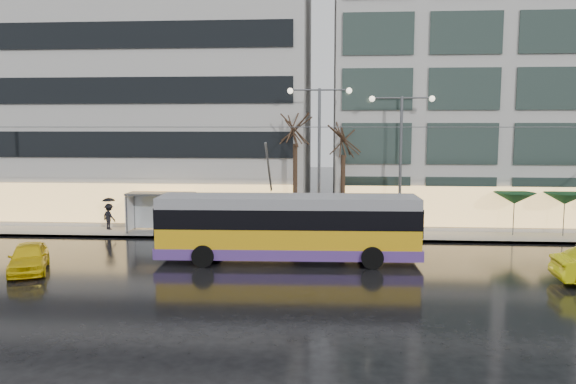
# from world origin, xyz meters

# --- Properties ---
(ground) EXTENTS (140.00, 140.00, 0.00)m
(ground) POSITION_xyz_m (0.00, 0.00, 0.00)
(ground) COLOR black
(ground) RESTS_ON ground
(sidewalk) EXTENTS (80.00, 10.00, 0.15)m
(sidewalk) POSITION_xyz_m (2.00, 14.00, 0.07)
(sidewalk) COLOR gray
(sidewalk) RESTS_ON ground
(kerb) EXTENTS (80.00, 0.10, 0.15)m
(kerb) POSITION_xyz_m (2.00, 9.05, 0.07)
(kerb) COLOR slate
(kerb) RESTS_ON ground
(building_left) EXTENTS (34.00, 14.00, 22.00)m
(building_left) POSITION_xyz_m (-16.00, 19.00, 11.15)
(building_left) COLOR #B7B4AF
(building_left) RESTS_ON sidewalk
(building_right) EXTENTS (32.00, 14.00, 25.00)m
(building_right) POSITION_xyz_m (19.00, 19.00, 12.65)
(building_right) COLOR #B7B4AF
(building_right) RESTS_ON sidewalk
(trolleybus) EXTENTS (13.19, 5.23, 6.08)m
(trolleybus) POSITION_xyz_m (0.57, 3.87, 1.64)
(trolleybus) COLOR gold
(trolleybus) RESTS_ON ground
(catenary) EXTENTS (42.24, 5.12, 7.00)m
(catenary) POSITION_xyz_m (1.00, 7.94, 4.25)
(catenary) COLOR #595B60
(catenary) RESTS_ON ground
(bus_shelter) EXTENTS (4.20, 1.60, 2.51)m
(bus_shelter) POSITION_xyz_m (-8.38, 10.69, 1.96)
(bus_shelter) COLOR #595B60
(bus_shelter) RESTS_ON sidewalk
(street_lamp_near) EXTENTS (3.96, 0.36, 9.03)m
(street_lamp_near) POSITION_xyz_m (2.00, 10.80, 5.99)
(street_lamp_near) COLOR #595B60
(street_lamp_near) RESTS_ON sidewalk
(street_lamp_far) EXTENTS (3.96, 0.36, 8.53)m
(street_lamp_far) POSITION_xyz_m (7.00, 10.80, 5.71)
(street_lamp_far) COLOR #595B60
(street_lamp_far) RESTS_ON sidewalk
(tree_a) EXTENTS (3.20, 3.20, 8.40)m
(tree_a) POSITION_xyz_m (0.50, 11.00, 7.09)
(tree_a) COLOR black
(tree_a) RESTS_ON sidewalk
(tree_b) EXTENTS (3.20, 3.20, 7.70)m
(tree_b) POSITION_xyz_m (3.50, 11.20, 6.40)
(tree_b) COLOR black
(tree_b) RESTS_ON sidewalk
(parasol_a) EXTENTS (2.50, 2.50, 2.65)m
(parasol_a) POSITION_xyz_m (14.00, 11.00, 2.45)
(parasol_a) COLOR #595B60
(parasol_a) RESTS_ON sidewalk
(parasol_b) EXTENTS (2.50, 2.50, 2.65)m
(parasol_b) POSITION_xyz_m (17.00, 11.00, 2.45)
(parasol_b) COLOR #595B60
(parasol_b) RESTS_ON sidewalk
(taxi_a) EXTENTS (3.13, 4.40, 1.39)m
(taxi_a) POSITION_xyz_m (-11.50, 0.91, 0.70)
(taxi_a) COLOR yellow
(taxi_a) RESTS_ON ground
(pedestrian_a) EXTENTS (1.18, 1.19, 2.19)m
(pedestrian_a) POSITION_xyz_m (-4.87, 9.40, 1.59)
(pedestrian_a) COLOR black
(pedestrian_a) RESTS_ON sidewalk
(pedestrian_b) EXTENTS (1.14, 1.06, 1.88)m
(pedestrian_b) POSITION_xyz_m (-6.27, 12.24, 1.09)
(pedestrian_b) COLOR black
(pedestrian_b) RESTS_ON sidewalk
(pedestrian_c) EXTENTS (1.26, 1.13, 2.11)m
(pedestrian_c) POSITION_xyz_m (-11.64, 11.07, 1.26)
(pedestrian_c) COLOR black
(pedestrian_c) RESTS_ON sidewalk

